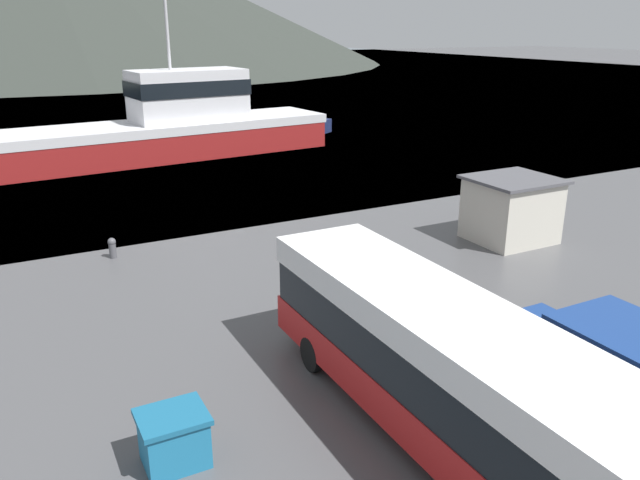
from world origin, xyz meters
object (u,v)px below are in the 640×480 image
(storage_bin, at_px, (174,438))
(delivery_van, at_px, (632,386))
(dock_kiosk, at_px, (511,209))
(small_boat, at_px, (292,124))
(fishing_boat, at_px, (165,126))
(tour_bus, at_px, (462,379))

(storage_bin, bearing_deg, delivery_van, -23.48)
(storage_bin, bearing_deg, dock_kiosk, 24.53)
(storage_bin, height_order, small_boat, storage_bin)
(delivery_van, bearing_deg, dock_kiosk, 56.68)
(fishing_boat, height_order, dock_kiosk, fishing_boat)
(delivery_van, bearing_deg, storage_bin, 156.66)
(fishing_boat, xyz_separation_m, small_boat, (12.05, 6.01, -1.48))
(storage_bin, bearing_deg, fishing_boat, 75.53)
(tour_bus, bearing_deg, dock_kiosk, 42.04)
(tour_bus, height_order, dock_kiosk, tour_bus)
(tour_bus, bearing_deg, storage_bin, 155.36)
(delivery_van, relative_size, fishing_boat, 0.27)
(delivery_van, height_order, storage_bin, delivery_van)
(fishing_boat, bearing_deg, small_boat, -68.91)
(small_boat, bearing_deg, dock_kiosk, -132.23)
(fishing_boat, bearing_deg, delivery_van, 175.68)
(tour_bus, height_order, small_boat, tour_bus)
(tour_bus, relative_size, fishing_boat, 0.52)
(storage_bin, bearing_deg, small_boat, 61.44)
(tour_bus, height_order, fishing_boat, fishing_boat)
(fishing_boat, xyz_separation_m, dock_kiosk, (7.90, -23.46, -0.71))
(tour_bus, height_order, storage_bin, tour_bus)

